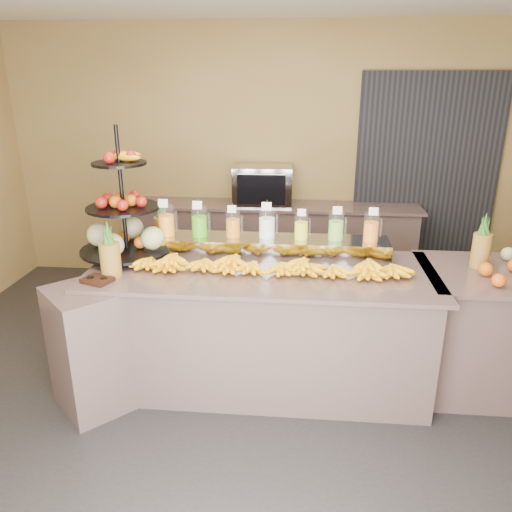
# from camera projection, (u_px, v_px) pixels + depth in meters

# --- Properties ---
(ground) EXTENTS (6.00, 6.00, 0.00)m
(ground) POSITION_uv_depth(u_px,v_px,m) (258.00, 402.00, 3.64)
(ground) COLOR black
(ground) RESTS_ON ground
(room_envelope) EXTENTS (6.04, 5.02, 2.82)m
(room_envelope) POSITION_uv_depth(u_px,v_px,m) (293.00, 129.00, 3.72)
(room_envelope) COLOR olive
(room_envelope) RESTS_ON ground
(buffet_counter) EXTENTS (2.75, 1.25, 0.93)m
(buffet_counter) POSITION_uv_depth(u_px,v_px,m) (246.00, 328.00, 3.74)
(buffet_counter) COLOR #896863
(buffet_counter) RESTS_ON ground
(right_counter) EXTENTS (1.08, 0.88, 0.93)m
(right_counter) POSITION_uv_depth(u_px,v_px,m) (490.00, 330.00, 3.71)
(right_counter) COLOR #896863
(right_counter) RESTS_ON ground
(back_ledge) EXTENTS (3.10, 0.55, 0.93)m
(back_ledge) POSITION_uv_depth(u_px,v_px,m) (276.00, 244.00, 5.59)
(back_ledge) COLOR #896863
(back_ledge) RESTS_ON ground
(pitcher_tray) EXTENTS (1.85, 0.30, 0.15)m
(pitcher_tray) POSITION_uv_depth(u_px,v_px,m) (267.00, 247.00, 3.84)
(pitcher_tray) COLOR gray
(pitcher_tray) RESTS_ON buffet_counter
(juice_pitcher_orange_a) EXTENTS (0.13, 0.13, 0.31)m
(juice_pitcher_orange_a) POSITION_uv_depth(u_px,v_px,m) (166.00, 222.00, 3.85)
(juice_pitcher_orange_a) COLOR silver
(juice_pitcher_orange_a) RESTS_ON pitcher_tray
(juice_pitcher_green) EXTENTS (0.12, 0.13, 0.30)m
(juice_pitcher_green) POSITION_uv_depth(u_px,v_px,m) (199.00, 223.00, 3.83)
(juice_pitcher_green) COLOR silver
(juice_pitcher_green) RESTS_ON pitcher_tray
(juice_pitcher_orange_b) EXTENTS (0.11, 0.12, 0.27)m
(juice_pitcher_orange_b) POSITION_uv_depth(u_px,v_px,m) (233.00, 225.00, 3.81)
(juice_pitcher_orange_b) COLOR silver
(juice_pitcher_orange_b) RESTS_ON pitcher_tray
(juice_pitcher_milk) EXTENTS (0.13, 0.13, 0.30)m
(juice_pitcher_milk) POSITION_uv_depth(u_px,v_px,m) (267.00, 225.00, 3.78)
(juice_pitcher_milk) COLOR silver
(juice_pitcher_milk) RESTS_ON pitcher_tray
(juice_pitcher_lemon) EXTENTS (0.11, 0.11, 0.26)m
(juice_pitcher_lemon) POSITION_uv_depth(u_px,v_px,m) (301.00, 228.00, 3.76)
(juice_pitcher_lemon) COLOR silver
(juice_pitcher_lemon) RESTS_ON pitcher_tray
(juice_pitcher_lime) EXTENTS (0.12, 0.12, 0.28)m
(juice_pitcher_lime) POSITION_uv_depth(u_px,v_px,m) (336.00, 228.00, 3.74)
(juice_pitcher_lime) COLOR silver
(juice_pitcher_lime) RESTS_ON pitcher_tray
(juice_pitcher_orange_c) EXTENTS (0.12, 0.12, 0.28)m
(juice_pitcher_orange_c) POSITION_uv_depth(u_px,v_px,m) (371.00, 229.00, 3.72)
(juice_pitcher_orange_c) COLOR silver
(juice_pitcher_orange_c) RESTS_ON pitcher_tray
(banana_heap) EXTENTS (2.00, 0.18, 0.17)m
(banana_heap) POSITION_uv_depth(u_px,v_px,m) (268.00, 263.00, 3.55)
(banana_heap) COLOR #FFB70C
(banana_heap) RESTS_ON buffet_counter
(fruit_stand) EXTENTS (0.74, 0.74, 0.99)m
(fruit_stand) POSITION_uv_depth(u_px,v_px,m) (131.00, 225.00, 3.79)
(fruit_stand) COLOR black
(fruit_stand) RESTS_ON buffet_counter
(condiment_caddy) EXTENTS (0.23, 0.20, 0.03)m
(condiment_caddy) POSITION_uv_depth(u_px,v_px,m) (97.00, 280.00, 3.38)
(condiment_caddy) COLOR black
(condiment_caddy) RESTS_ON buffet_counter
(pineapple_left_a) EXTENTS (0.14, 0.14, 0.40)m
(pineapple_left_a) POSITION_uv_depth(u_px,v_px,m) (110.00, 256.00, 3.44)
(pineapple_left_a) COLOR brown
(pineapple_left_a) RESTS_ON buffet_counter
(pineapple_left_b) EXTENTS (0.13, 0.13, 0.40)m
(pineapple_left_b) POSITION_uv_depth(u_px,v_px,m) (162.00, 228.00, 4.08)
(pineapple_left_b) COLOR brown
(pineapple_left_b) RESTS_ON buffet_counter
(right_fruit_pile) EXTENTS (0.48, 0.46, 0.25)m
(right_fruit_pile) POSITION_uv_depth(u_px,v_px,m) (510.00, 265.00, 3.47)
(right_fruit_pile) COLOR brown
(right_fruit_pile) RESTS_ON right_counter
(oven_warmer) EXTENTS (0.64, 0.45, 0.42)m
(oven_warmer) POSITION_uv_depth(u_px,v_px,m) (263.00, 185.00, 5.38)
(oven_warmer) COLOR gray
(oven_warmer) RESTS_ON back_ledge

